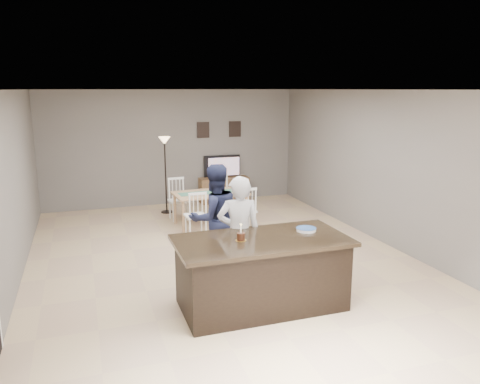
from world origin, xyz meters
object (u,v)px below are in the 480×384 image
object	(u,v)px
dining_table	(210,198)
floor_lamp	(165,154)
woman	(239,234)
television	(223,166)
kitchen_island	(261,272)
birthday_cake	(241,237)
man	(215,218)
tv_console	(224,190)
plate_stack	(306,229)

from	to	relation	value
dining_table	floor_lamp	size ratio (longest dim) A/B	1.00
woman	television	bearing A→B (deg)	-90.50
kitchen_island	dining_table	size ratio (longest dim) A/B	1.27
woman	dining_table	distance (m)	3.21
birthday_cake	woman	bearing A→B (deg)	73.70
kitchen_island	man	world-z (taller)	man
tv_console	television	world-z (taller)	television
plate_stack	dining_table	bearing A→B (deg)	95.07
man	plate_stack	xyz separation A→B (m)	(0.89, -1.24, 0.10)
tv_console	floor_lamp	world-z (taller)	floor_lamp
tv_console	dining_table	size ratio (longest dim) A/B	0.71
woman	plate_stack	xyz separation A→B (m)	(0.78, -0.44, 0.12)
woman	floor_lamp	xyz separation A→B (m)	(-0.21, 4.43, 0.52)
television	kitchen_island	bearing A→B (deg)	77.99
birthday_cake	plate_stack	distance (m)	0.94
plate_stack	tv_console	bearing A→B (deg)	84.42
kitchen_island	television	size ratio (longest dim) A/B	2.35
tv_console	woman	world-z (taller)	woman
woman	floor_lamp	size ratio (longest dim) A/B	0.94
tv_console	man	bearing A→B (deg)	-108.69
television	dining_table	world-z (taller)	television
kitchen_island	television	distance (m)	5.78
tv_console	dining_table	distance (m)	2.06
woman	kitchen_island	bearing A→B (deg)	115.53
man	floor_lamp	size ratio (longest dim) A/B	0.97
television	floor_lamp	distance (m)	1.72
birthday_cake	kitchen_island	bearing A→B (deg)	-3.28
man	kitchen_island	bearing A→B (deg)	91.37
kitchen_island	woman	world-z (taller)	woman
kitchen_island	floor_lamp	bearing A→B (deg)	93.71
plate_stack	floor_lamp	size ratio (longest dim) A/B	0.15
plate_stack	television	bearing A→B (deg)	84.49
man	birthday_cake	world-z (taller)	man
woman	birthday_cake	world-z (taller)	woman
kitchen_island	plate_stack	bearing A→B (deg)	9.57
television	birthday_cake	bearing A→B (deg)	75.36
tv_console	plate_stack	distance (m)	5.52
tv_console	birthday_cake	world-z (taller)	birthday_cake
tv_console	kitchen_island	bearing A→B (deg)	-102.16
man	dining_table	world-z (taller)	man
kitchen_island	plate_stack	xyz separation A→B (m)	(0.67, 0.11, 0.47)
woman	plate_stack	world-z (taller)	woman
kitchen_island	plate_stack	size ratio (longest dim) A/B	8.25
man	tv_console	bearing A→B (deg)	-116.87
man	birthday_cake	distance (m)	1.34
birthday_cake	plate_stack	world-z (taller)	birthday_cake
woman	man	world-z (taller)	man
television	floor_lamp	world-z (taller)	floor_lamp
kitchen_island	floor_lamp	distance (m)	5.07
woman	man	size ratio (longest dim) A/B	0.98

